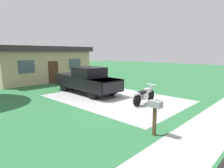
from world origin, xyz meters
TOP-DOWN VIEW (x-y plane):
  - ground_plane at (0.00, 0.00)m, footprint 80.00×80.00m
  - driveway_pad at (0.00, 0.00)m, footprint 5.87×8.62m
  - sidewalk_strip at (0.00, -6.00)m, footprint 36.00×1.80m
  - motorcycle at (0.29, -2.07)m, footprint 2.21×0.70m
  - pickup_truck at (-0.22, 2.67)m, footprint 2.29×5.72m
  - mailbox at (-3.14, -4.77)m, footprint 0.26×0.48m
  - neighbor_house at (0.54, 11.01)m, footprint 9.60×5.60m

SIDE VIEW (x-z plane):
  - ground_plane at x=0.00m, z-range 0.00..0.00m
  - driveway_pad at x=0.00m, z-range 0.00..0.01m
  - sidewalk_strip at x=0.00m, z-range 0.00..0.01m
  - motorcycle at x=0.29m, z-range -0.07..1.02m
  - pickup_truck at x=-0.22m, z-range 0.00..1.90m
  - mailbox at x=-3.14m, z-range 0.35..1.61m
  - neighbor_house at x=0.54m, z-range 0.04..3.54m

